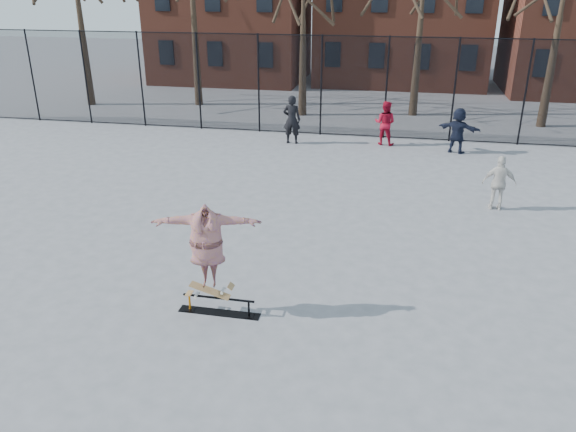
% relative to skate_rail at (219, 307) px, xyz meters
% --- Properties ---
extents(ground, '(100.00, 100.00, 0.00)m').
position_rel_skate_rail_xyz_m(ground, '(1.32, 0.86, -0.14)').
color(ground, slate).
extents(skate_rail, '(1.60, 0.25, 0.35)m').
position_rel_skate_rail_xyz_m(skate_rail, '(0.00, 0.00, 0.00)').
color(skate_rail, black).
rests_on(skate_rail, ground).
extents(skateboard, '(0.87, 0.21, 0.10)m').
position_rel_skate_rail_xyz_m(skateboard, '(-0.16, 0.00, 0.27)').
color(skateboard, olive).
rests_on(skateboard, skate_rail).
extents(skater, '(2.09, 0.95, 1.65)m').
position_rel_skate_rail_xyz_m(skater, '(-0.16, 0.00, 1.14)').
color(skater, '#5D3687').
rests_on(skater, skateboard).
extents(bystander_black, '(0.69, 0.46, 1.88)m').
position_rel_skate_rail_xyz_m(bystander_black, '(-0.98, 12.33, 0.80)').
color(bystander_black, black).
rests_on(bystander_black, ground).
extents(bystander_red, '(0.94, 0.81, 1.69)m').
position_rel_skate_rail_xyz_m(bystander_red, '(2.59, 12.86, 0.71)').
color(bystander_red, '#A30E25').
rests_on(bystander_red, ground).
extents(bystander_white, '(0.92, 0.42, 1.54)m').
position_rel_skate_rail_xyz_m(bystander_white, '(5.97, 6.67, 0.63)').
color(bystander_white, silver).
rests_on(bystander_white, ground).
extents(bystander_navy, '(1.63, 1.03, 1.67)m').
position_rel_skate_rail_xyz_m(bystander_navy, '(5.27, 12.24, 0.70)').
color(bystander_navy, black).
rests_on(bystander_navy, ground).
extents(fence, '(34.03, 0.07, 4.00)m').
position_rel_skate_rail_xyz_m(fence, '(1.31, 13.86, 1.92)').
color(fence, black).
rests_on(fence, ground).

